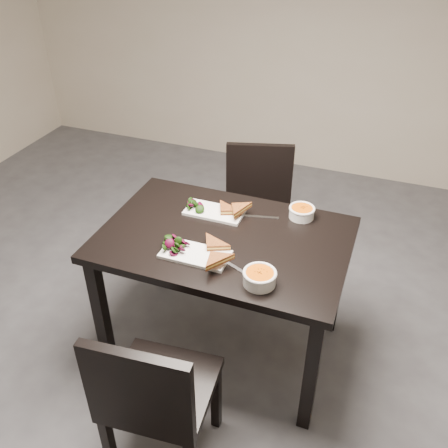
{
  "coord_description": "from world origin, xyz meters",
  "views": [
    {
      "loc": [
        0.95,
        -1.61,
        2.14
      ],
      "look_at": [
        0.27,
        0.2,
        0.82
      ],
      "focal_mm": 39.41,
      "sensor_mm": 36.0,
      "label": 1
    }
  ],
  "objects_px": {
    "table": "(224,252)",
    "soup_bowl_near": "(260,277)",
    "plate_near": "(195,254)",
    "chair_far": "(258,205)",
    "chair_near": "(154,395)",
    "soup_bowl_far": "(302,212)",
    "plate_far": "(214,212)"
  },
  "relations": [
    {
      "from": "chair_near",
      "to": "soup_bowl_far",
      "type": "distance_m",
      "value": 1.14
    },
    {
      "from": "soup_bowl_near",
      "to": "table",
      "type": "bearing_deg",
      "value": 134.02
    },
    {
      "from": "soup_bowl_near",
      "to": "plate_far",
      "type": "height_order",
      "value": "soup_bowl_near"
    },
    {
      "from": "plate_far",
      "to": "soup_bowl_far",
      "type": "xyz_separation_m",
      "value": [
        0.43,
        0.12,
        0.03
      ]
    },
    {
      "from": "plate_near",
      "to": "soup_bowl_near",
      "type": "height_order",
      "value": "soup_bowl_near"
    },
    {
      "from": "soup_bowl_near",
      "to": "soup_bowl_far",
      "type": "height_order",
      "value": "soup_bowl_near"
    },
    {
      "from": "chair_near",
      "to": "chair_far",
      "type": "bearing_deg",
      "value": 86.34
    },
    {
      "from": "table",
      "to": "soup_bowl_near",
      "type": "bearing_deg",
      "value": -45.98
    },
    {
      "from": "plate_near",
      "to": "soup_bowl_near",
      "type": "bearing_deg",
      "value": -13.63
    },
    {
      "from": "table",
      "to": "soup_bowl_far",
      "type": "xyz_separation_m",
      "value": [
        0.31,
        0.29,
        0.13
      ]
    },
    {
      "from": "table",
      "to": "soup_bowl_near",
      "type": "relative_size",
      "value": 8.25
    },
    {
      "from": "chair_near",
      "to": "plate_far",
      "type": "distance_m",
      "value": 0.98
    },
    {
      "from": "chair_near",
      "to": "soup_bowl_far",
      "type": "bearing_deg",
      "value": 67.92
    },
    {
      "from": "table",
      "to": "plate_near",
      "type": "height_order",
      "value": "plate_near"
    },
    {
      "from": "table",
      "to": "soup_bowl_near",
      "type": "distance_m",
      "value": 0.4
    },
    {
      "from": "chair_near",
      "to": "chair_far",
      "type": "xyz_separation_m",
      "value": [
        -0.04,
        1.5,
        0.0
      ]
    },
    {
      "from": "table",
      "to": "plate_near",
      "type": "xyz_separation_m",
      "value": [
        -0.07,
        -0.19,
        0.11
      ]
    },
    {
      "from": "table",
      "to": "soup_bowl_far",
      "type": "relative_size",
      "value": 9.03
    },
    {
      "from": "table",
      "to": "plate_far",
      "type": "distance_m",
      "value": 0.23
    },
    {
      "from": "chair_far",
      "to": "soup_bowl_near",
      "type": "xyz_separation_m",
      "value": [
        0.31,
        -1.01,
        0.3
      ]
    },
    {
      "from": "plate_far",
      "to": "chair_far",
      "type": "bearing_deg",
      "value": 83.02
    },
    {
      "from": "chair_far",
      "to": "soup_bowl_far",
      "type": "bearing_deg",
      "value": -66.76
    },
    {
      "from": "chair_far",
      "to": "soup_bowl_near",
      "type": "relative_size",
      "value": 5.84
    },
    {
      "from": "soup_bowl_near",
      "to": "soup_bowl_far",
      "type": "xyz_separation_m",
      "value": [
        0.05,
        0.57,
        -0.0
      ]
    },
    {
      "from": "chair_near",
      "to": "plate_near",
      "type": "height_order",
      "value": "chair_near"
    },
    {
      "from": "chair_near",
      "to": "plate_far",
      "type": "bearing_deg",
      "value": 91.43
    },
    {
      "from": "chair_near",
      "to": "soup_bowl_far",
      "type": "xyz_separation_m",
      "value": [
        0.32,
        1.06,
        0.3
      ]
    },
    {
      "from": "chair_far",
      "to": "soup_bowl_near",
      "type": "bearing_deg",
      "value": -88.69
    },
    {
      "from": "table",
      "to": "chair_far",
      "type": "bearing_deg",
      "value": 93.74
    },
    {
      "from": "chair_far",
      "to": "plate_near",
      "type": "relative_size",
      "value": 2.71
    },
    {
      "from": "chair_far",
      "to": "plate_near",
      "type": "bearing_deg",
      "value": -107.05
    },
    {
      "from": "chair_near",
      "to": "plate_far",
      "type": "relative_size",
      "value": 2.82
    }
  ]
}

